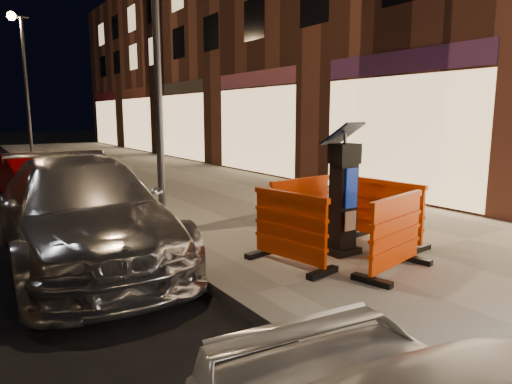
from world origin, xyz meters
TOP-DOWN VIEW (x-y plane):
  - ground_plane at (0.00, 0.00)m, footprint 120.00×120.00m
  - sidewalk at (3.00, 0.00)m, footprint 6.00×60.00m
  - kerb at (0.00, 0.00)m, footprint 0.30×60.00m
  - parking_kiosk at (1.99, 0.56)m, footprint 0.63×0.63m
  - barrier_front at (1.99, -0.39)m, footprint 1.35×0.79m
  - barrier_back at (1.99, 1.51)m, footprint 1.31×0.63m
  - barrier_kerbside at (1.04, 0.56)m, footprint 0.74×1.34m
  - barrier_bldgside at (2.94, 0.56)m, footprint 0.65×1.31m
  - car_silver at (-1.07, 2.76)m, footprint 2.30×5.22m
  - car_red at (-0.99, 8.56)m, footprint 1.82×3.69m
  - street_lamp_mid at (0.25, 3.00)m, footprint 0.12×0.12m
  - street_lamp_far at (0.25, 18.00)m, footprint 0.12×0.12m

SIDE VIEW (x-z plane):
  - ground_plane at x=0.00m, z-range 0.00..0.00m
  - car_silver at x=-1.07m, z-range -0.75..0.75m
  - car_red at x=-0.99m, z-range -0.58..0.58m
  - sidewalk at x=3.00m, z-range 0.00..0.15m
  - kerb at x=0.00m, z-range 0.00..0.15m
  - barrier_front at x=1.99m, z-range 0.15..1.14m
  - barrier_back at x=1.99m, z-range 0.15..1.14m
  - barrier_kerbside at x=1.04m, z-range 0.15..1.14m
  - barrier_bldgside at x=2.94m, z-range 0.15..1.14m
  - parking_kiosk at x=1.99m, z-range 0.15..1.92m
  - street_lamp_mid at x=0.25m, z-range 0.15..6.15m
  - street_lamp_far at x=0.25m, z-range 0.15..6.15m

